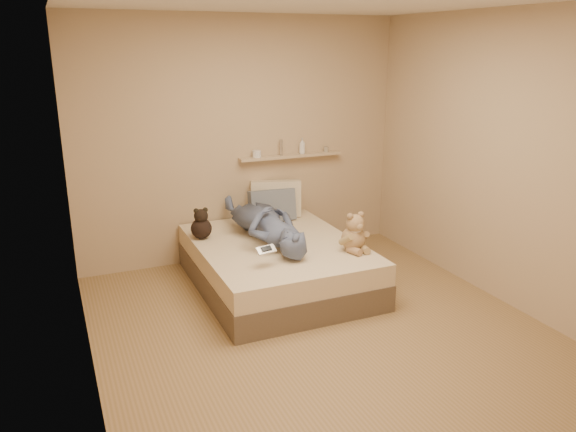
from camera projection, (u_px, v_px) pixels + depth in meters
name	position (u px, v px, depth m)	size (l,w,h in m)	color
room	(321.00, 177.00, 4.36)	(3.80, 3.80, 3.80)	olive
bed	(277.00, 265.00, 5.49)	(1.50, 1.90, 0.45)	brown
game_console	(266.00, 250.00, 4.80)	(0.19, 0.11, 0.06)	silver
teddy_bear	(354.00, 235.00, 5.17)	(0.31, 0.30, 0.38)	tan
dark_plush	(201.00, 225.00, 5.51)	(0.21, 0.21, 0.32)	black
pillow_cream	(276.00, 199.00, 6.22)	(0.55, 0.16, 0.40)	beige
pillow_grey	(272.00, 205.00, 6.07)	(0.50, 0.14, 0.34)	slate
person	(265.00, 222.00, 5.47)	(0.54, 1.48, 0.35)	#495273
wall_shelf	(291.00, 156.00, 6.24)	(1.20, 0.12, 0.03)	tan
shelf_bottles	(287.00, 149.00, 6.20)	(0.92, 0.09, 0.18)	white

